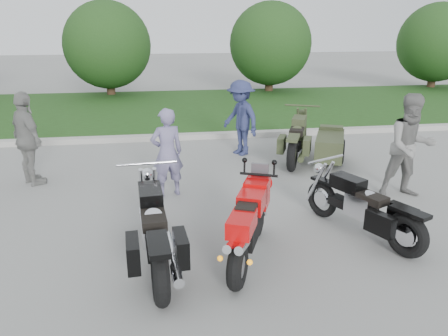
{
  "coord_description": "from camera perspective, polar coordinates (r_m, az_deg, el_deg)",
  "views": [
    {
      "loc": [
        -0.97,
        -5.93,
        3.17
      ],
      "look_at": [
        0.06,
        0.99,
        0.8
      ],
      "focal_mm": 35.0,
      "sensor_mm": 36.0,
      "label": 1
    }
  ],
  "objects": [
    {
      "name": "ground",
      "position": [
        6.79,
        0.7,
        -9.1
      ],
      "size": [
        80.0,
        80.0,
        0.0
      ],
      "primitive_type": "plane",
      "color": "gray",
      "rests_on": "ground"
    },
    {
      "name": "curb",
      "position": [
        12.36,
        -3.75,
        4.17
      ],
      "size": [
        60.0,
        0.3,
        0.15
      ],
      "primitive_type": "cube",
      "color": "#ACAAA2",
      "rests_on": "ground"
    },
    {
      "name": "grass_strip",
      "position": [
        16.4,
        -5.01,
        7.74
      ],
      "size": [
        60.0,
        8.0,
        0.14
      ],
      "primitive_type": "cube",
      "color": "#265A1F",
      "rests_on": "ground"
    },
    {
      "name": "tree_mid_left",
      "position": [
        19.56,
        -14.99,
        15.25
      ],
      "size": [
        3.6,
        3.6,
        4.0
      ],
      "color": "#3F2B1C",
      "rests_on": "ground"
    },
    {
      "name": "tree_mid_right",
      "position": [
        20.07,
        6.07,
        15.82
      ],
      "size": [
        3.6,
        3.6,
        4.0
      ],
      "color": "#3F2B1C",
      "rests_on": "ground"
    },
    {
      "name": "tree_far_right",
      "position": [
        23.38,
        26.09,
        14.5
      ],
      "size": [
        3.6,
        3.6,
        4.0
      ],
      "color": "#3F2B1C",
      "rests_on": "ground"
    },
    {
      "name": "sportbike_red",
      "position": [
        5.94,
        3.24,
        -7.17
      ],
      "size": [
        0.96,
        1.96,
        0.98
      ],
      "rotation": [
        0.0,
        0.0,
        -0.4
      ],
      "color": "black",
      "rests_on": "ground"
    },
    {
      "name": "cruiser_left",
      "position": [
        5.88,
        -9.03,
        -8.47
      ],
      "size": [
        0.53,
        2.56,
        0.98
      ],
      "rotation": [
        0.0,
        0.0,
        0.08
      ],
      "color": "black",
      "rests_on": "ground"
    },
    {
      "name": "cruiser_right",
      "position": [
        6.97,
        18.08,
        -5.26
      ],
      "size": [
        1.11,
        2.1,
        0.87
      ],
      "rotation": [
        0.0,
        0.0,
        0.44
      ],
      "color": "black",
      "rests_on": "ground"
    },
    {
      "name": "cruiser_sidecar",
      "position": [
        10.37,
        11.9,
        3.13
      ],
      "size": [
        1.81,
        2.37,
        0.97
      ],
      "rotation": [
        0.0,
        0.0,
        -0.41
      ],
      "color": "black",
      "rests_on": "ground"
    },
    {
      "name": "person_stripe",
      "position": [
        8.17,
        -7.45,
        1.99
      ],
      "size": [
        0.7,
        0.55,
        1.68
      ],
      "primitive_type": "imported",
      "rotation": [
        0.0,
        0.0,
        3.4
      ],
      "color": "slate",
      "rests_on": "ground"
    },
    {
      "name": "person_grey",
      "position": [
        8.71,
        23.17,
        2.58
      ],
      "size": [
        1.0,
        0.8,
        1.94
      ],
      "primitive_type": "imported",
      "rotation": [
        0.0,
        0.0,
        -0.07
      ],
      "color": "gray",
      "rests_on": "ground"
    },
    {
      "name": "person_denim",
      "position": [
        10.7,
        2.18,
        6.54
      ],
      "size": [
        1.16,
        1.36,
        1.83
      ],
      "primitive_type": "imported",
      "rotation": [
        0.0,
        0.0,
        -1.08
      ],
      "color": "navy",
      "rests_on": "ground"
    },
    {
      "name": "person_back",
      "position": [
        9.48,
        -24.27,
        3.46
      ],
      "size": [
        1.04,
        1.15,
        1.88
      ],
      "primitive_type": "imported",
      "rotation": [
        0.0,
        0.0,
        2.23
      ],
      "color": "gray",
      "rests_on": "ground"
    }
  ]
}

